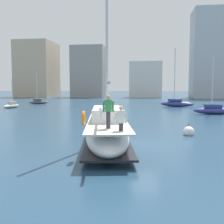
{
  "coord_description": "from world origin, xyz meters",
  "views": [
    {
      "loc": [
        0.63,
        -16.0,
        3.43
      ],
      "look_at": [
        -1.74,
        1.24,
        1.8
      ],
      "focal_mm": 43.22,
      "sensor_mm": 36.0,
      "label": 1
    }
  ],
  "objects_px": {
    "mooring_buoy": "(189,132)",
    "main_sailboat": "(107,130)",
    "moored_sloop_near": "(176,103)",
    "moored_cutter_left": "(215,110)",
    "moored_catamaran": "(38,102)",
    "moored_cutter_right": "(12,105)"
  },
  "relations": [
    {
      "from": "moored_catamaran",
      "to": "mooring_buoy",
      "type": "relative_size",
      "value": 6.47
    },
    {
      "from": "main_sailboat",
      "to": "moored_cutter_left",
      "type": "distance_m",
      "value": 22.41
    },
    {
      "from": "mooring_buoy",
      "to": "main_sailboat",
      "type": "bearing_deg",
      "value": -141.28
    },
    {
      "from": "moored_cutter_right",
      "to": "mooring_buoy",
      "type": "xyz_separation_m",
      "value": [
        24.95,
        -21.53,
        -0.19
      ]
    },
    {
      "from": "moored_cutter_left",
      "to": "mooring_buoy",
      "type": "relative_size",
      "value": 7.37
    },
    {
      "from": "moored_sloop_near",
      "to": "mooring_buoy",
      "type": "distance_m",
      "value": 27.94
    },
    {
      "from": "main_sailboat",
      "to": "mooring_buoy",
      "type": "bearing_deg",
      "value": 38.72
    },
    {
      "from": "main_sailboat",
      "to": "moored_sloop_near",
      "type": "xyz_separation_m",
      "value": [
        7.08,
        32.06,
        -0.27
      ]
    },
    {
      "from": "moored_cutter_left",
      "to": "mooring_buoy",
      "type": "xyz_separation_m",
      "value": [
        -5.36,
        -15.58,
        -0.32
      ]
    },
    {
      "from": "main_sailboat",
      "to": "moored_catamaran",
      "type": "distance_m",
      "value": 41.08
    },
    {
      "from": "moored_cutter_right",
      "to": "mooring_buoy",
      "type": "relative_size",
      "value": 4.71
    },
    {
      "from": "moored_catamaran",
      "to": "moored_cutter_right",
      "type": "bearing_deg",
      "value": -90.76
    },
    {
      "from": "main_sailboat",
      "to": "moored_cutter_left",
      "type": "height_order",
      "value": "main_sailboat"
    },
    {
      "from": "moored_catamaran",
      "to": "moored_cutter_right",
      "type": "height_order",
      "value": "moored_catamaran"
    },
    {
      "from": "moored_sloop_near",
      "to": "moored_cutter_left",
      "type": "distance_m",
      "value": 12.79
    },
    {
      "from": "moored_sloop_near",
      "to": "moored_cutter_right",
      "type": "relative_size",
      "value": 2.13
    },
    {
      "from": "moored_catamaran",
      "to": "moored_cutter_right",
      "type": "distance_m",
      "value": 10.39
    },
    {
      "from": "moored_sloop_near",
      "to": "moored_catamaran",
      "type": "xyz_separation_m",
      "value": [
        -26.68,
        4.05,
        -0.17
      ]
    },
    {
      "from": "moored_cutter_left",
      "to": "moored_cutter_right",
      "type": "relative_size",
      "value": 1.56
    },
    {
      "from": "main_sailboat",
      "to": "moored_cutter_left",
      "type": "xyz_separation_m",
      "value": [
        10.57,
        19.76,
        -0.35
      ]
    },
    {
      "from": "moored_cutter_right",
      "to": "moored_catamaran",
      "type": "bearing_deg",
      "value": 89.24
    },
    {
      "from": "moored_catamaran",
      "to": "mooring_buoy",
      "type": "xyz_separation_m",
      "value": [
        24.82,
        -31.92,
        -0.23
      ]
    }
  ]
}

